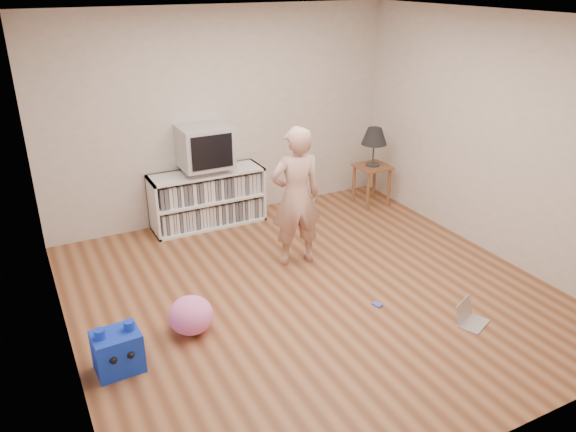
% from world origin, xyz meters
% --- Properties ---
extents(ground, '(4.50, 4.50, 0.00)m').
position_xyz_m(ground, '(0.00, 0.00, 0.00)').
color(ground, brown).
rests_on(ground, ground).
extents(walls, '(4.52, 4.52, 2.60)m').
position_xyz_m(walls, '(0.00, 0.00, 1.30)').
color(walls, '#BCB0A5').
rests_on(walls, ground).
extents(ceiling, '(4.50, 4.50, 0.01)m').
position_xyz_m(ceiling, '(0.00, 0.00, 2.60)').
color(ceiling, white).
rests_on(ceiling, walls).
extents(media_unit, '(1.40, 0.45, 0.70)m').
position_xyz_m(media_unit, '(-0.33, 2.04, 0.35)').
color(media_unit, white).
rests_on(media_unit, ground).
extents(dvd_deck, '(0.45, 0.35, 0.07)m').
position_xyz_m(dvd_deck, '(-0.33, 2.02, 0.73)').
color(dvd_deck, gray).
rests_on(dvd_deck, media_unit).
extents(crt_tv, '(0.60, 0.53, 0.50)m').
position_xyz_m(crt_tv, '(-0.33, 2.02, 1.02)').
color(crt_tv, '#AAAAB0').
rests_on(crt_tv, dvd_deck).
extents(side_table, '(0.42, 0.42, 0.55)m').
position_xyz_m(side_table, '(1.87, 1.65, 0.42)').
color(side_table, brown).
rests_on(side_table, ground).
extents(table_lamp, '(0.34, 0.34, 0.52)m').
position_xyz_m(table_lamp, '(1.87, 1.65, 0.94)').
color(table_lamp, '#333333').
rests_on(table_lamp, side_table).
extents(person, '(0.60, 0.44, 1.53)m').
position_xyz_m(person, '(0.17, 0.64, 0.76)').
color(person, tan).
rests_on(person, ground).
extents(laptop, '(0.36, 0.33, 0.20)m').
position_xyz_m(laptop, '(1.02, -1.12, 0.05)').
color(laptop, silver).
rests_on(laptop, ground).
extents(playing_cards, '(0.09, 0.10, 0.02)m').
position_xyz_m(playing_cards, '(0.45, -0.51, 0.01)').
color(playing_cards, '#4959C4').
rests_on(playing_cards, ground).
extents(plush_blue, '(0.38, 0.33, 0.42)m').
position_xyz_m(plush_blue, '(-1.95, -0.33, 0.18)').
color(plush_blue, '#0C2FD2').
rests_on(plush_blue, ground).
extents(plush_pink, '(0.50, 0.50, 0.34)m').
position_xyz_m(plush_pink, '(-1.27, -0.10, 0.17)').
color(plush_pink, '#FE73CE').
rests_on(plush_pink, ground).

